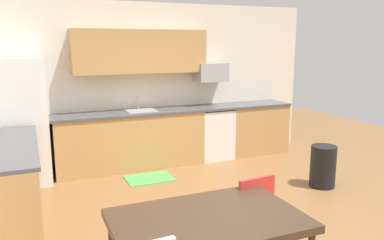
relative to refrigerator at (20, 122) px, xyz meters
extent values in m
plane|color=olive|center=(2.18, -2.22, -0.92)|extent=(12.00, 12.00, 0.00)
cube|color=silver|center=(2.18, 0.43, 0.43)|extent=(5.80, 0.10, 2.70)
cube|color=tan|center=(1.63, 0.08, -0.47)|extent=(2.41, 0.60, 0.90)
cube|color=tan|center=(4.01, 0.08, -0.47)|extent=(1.14, 0.60, 0.90)
cube|color=tan|center=(-0.12, -1.42, -0.47)|extent=(0.60, 2.00, 0.90)
cube|color=#4C4C51|center=(2.18, 0.08, 0.00)|extent=(4.80, 0.64, 0.04)
cube|color=#4C4C51|center=(-0.12, -1.42, 0.00)|extent=(0.64, 2.00, 0.04)
cube|color=tan|center=(1.88, 0.21, 0.98)|extent=(2.20, 0.34, 0.70)
cube|color=white|center=(0.00, 0.00, 0.00)|extent=(0.76, 0.70, 1.83)
cube|color=white|center=(3.14, 0.08, -0.48)|extent=(0.60, 0.60, 0.88)
cube|color=black|center=(3.14, 0.08, -0.02)|extent=(0.60, 0.60, 0.03)
cube|color=#9EA0A5|center=(3.14, 0.18, 0.61)|extent=(0.54, 0.36, 0.32)
cube|color=#A5A8AD|center=(1.83, 0.08, -0.04)|extent=(0.48, 0.40, 0.14)
cylinder|color=#B2B5BA|center=(1.83, 0.26, 0.12)|extent=(0.02, 0.02, 0.24)
cube|color=#422D1E|center=(1.30, -3.59, -0.17)|extent=(1.40, 0.90, 0.06)
cylinder|color=#422D1E|center=(1.94, -3.20, -0.56)|extent=(0.05, 0.05, 0.72)
cube|color=red|center=(2.00, -3.37, -0.47)|extent=(0.44, 0.44, 0.05)
cube|color=red|center=(1.98, -3.19, -0.27)|extent=(0.38, 0.08, 0.40)
cylinder|color=#B2B2B7|center=(2.15, -3.18, -0.70)|extent=(0.03, 0.03, 0.42)
cylinder|color=black|center=(3.95, -1.84, -0.62)|extent=(0.36, 0.36, 0.60)
cube|color=#4CA54C|center=(1.75, -0.57, -0.91)|extent=(0.70, 0.50, 0.01)
camera|label=1|loc=(0.15, -5.99, 1.12)|focal=36.20mm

